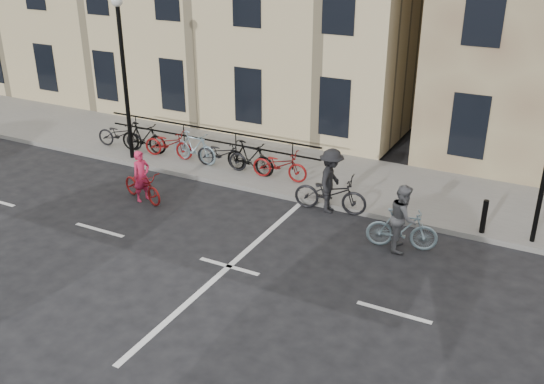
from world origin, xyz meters
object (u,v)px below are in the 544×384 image
at_px(lamp_post, 123,59).
at_px(cyclist_grey, 403,223).
at_px(cyclist_dark, 331,187).
at_px(cyclist_pink, 142,183).

relative_size(lamp_post, cyclist_grey, 2.90).
bearing_deg(lamp_post, cyclist_dark, -3.85).
relative_size(lamp_post, cyclist_dark, 2.47).
distance_m(lamp_post, cyclist_grey, 10.34).
bearing_deg(cyclist_dark, cyclist_grey, -122.57).
relative_size(cyclist_grey, cyclist_dark, 0.85).
xyz_separation_m(cyclist_pink, cyclist_grey, (7.50, 0.68, 0.16)).
xyz_separation_m(cyclist_pink, cyclist_dark, (5.12, 1.83, 0.20)).
xyz_separation_m(lamp_post, cyclist_pink, (2.32, -2.33, -2.96)).
height_order(lamp_post, cyclist_pink, lamp_post).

